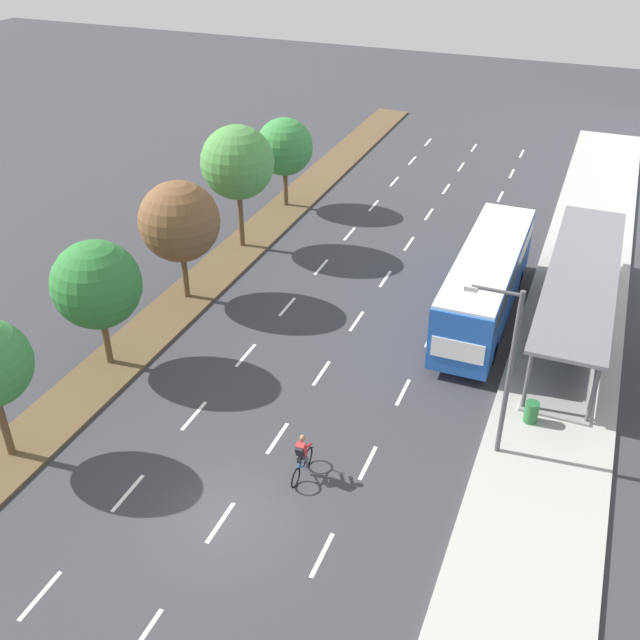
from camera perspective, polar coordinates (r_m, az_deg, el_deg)
The scene contains 15 objects.
ground_plane at distance 24.73m, azimuth -7.47°, elevation -14.94°, with size 140.00×140.00×0.00m, color #38383D.
median_strip at distance 42.50m, azimuth -4.61°, elevation 6.88°, with size 2.60×52.00×0.12m, color brown.
sidewalk_right at distance 38.77m, azimuth 19.47°, elevation 2.47°, with size 4.50×52.00×0.15m, color #ADAAA3.
lane_divider_left at distance 38.53m, azimuth 0.09°, elevation 4.13°, with size 0.14×45.57×0.01m.
lane_divider_center at distance 37.53m, azimuth 5.07°, elevation 3.19°, with size 0.14×45.57×0.01m.
lane_divider_right at distance 36.84m, azimuth 10.27°, elevation 2.18°, with size 0.14×45.57×0.01m.
bus_shelter at distance 34.21m, azimuth 19.84°, elevation 1.80°, with size 2.90×14.29×2.86m.
bus at distance 34.00m, azimuth 12.75°, elevation 3.20°, with size 2.54×11.29×3.37m.
cyclist at distance 25.37m, azimuth -1.42°, elevation -10.63°, with size 0.46×1.82×1.71m.
median_tree_second at distance 30.34m, azimuth -16.92°, elevation 2.63°, with size 3.57×3.57×5.48m.
median_tree_third at distance 34.49m, azimuth -10.84°, elevation 7.50°, with size 3.75×3.75×5.79m.
median_tree_fourth at distance 39.05m, azimuth -6.41°, elevation 12.00°, with size 3.84×3.84×6.62m.
median_tree_fifth at distance 44.52m, azimuth -2.76°, elevation 13.24°, with size 3.38×3.38×5.33m.
streetlight at distance 25.11m, azimuth 14.17°, elevation -3.24°, with size 1.91×0.24×6.50m.
trash_bin at distance 28.67m, azimuth 16.04°, elevation -6.85°, with size 0.52×0.52×0.85m, color #286B38.
Camera 1 is at (9.11, -14.42, 17.91)m, focal length 41.34 mm.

